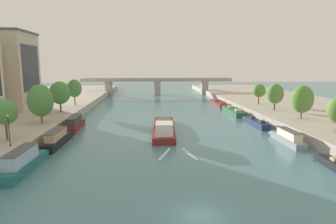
{
  "coord_description": "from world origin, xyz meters",
  "views": [
    {
      "loc": [
        -4.46,
        -22.36,
        12.89
      ],
      "look_at": [
        0.0,
        38.39,
        2.91
      ],
      "focal_mm": 30.25,
      "sensor_mm": 36.0,
      "label": 1
    }
  ],
  "objects_px": {
    "tree_right_end_of_row": "(275,94)",
    "moored_boat_left_lone": "(57,139)",
    "tree_right_second": "(302,99)",
    "bridge_far": "(157,84)",
    "moored_boat_left_end": "(23,162)",
    "tree_left_second": "(5,112)",
    "tree_left_distant": "(40,101)",
    "moored_boat_right_downstream": "(288,138)",
    "barge_midriver": "(164,128)",
    "tree_left_past_mid": "(60,93)",
    "lamppost_left_bank": "(9,129)",
    "tree_right_nearest": "(259,91)",
    "tree_left_end_of_row": "(74,88)",
    "moored_boat_right_end": "(256,123)",
    "moored_boat_right_lone": "(219,103)",
    "moored_boat_left_gap_after": "(75,123)",
    "moored_boat_right_second": "(233,111)"
  },
  "relations": [
    {
      "from": "tree_left_distant",
      "to": "lamppost_left_bank",
      "type": "distance_m",
      "value": 15.93
    },
    {
      "from": "barge_midriver",
      "to": "moored_boat_right_end",
      "type": "distance_m",
      "value": 20.87
    },
    {
      "from": "tree_right_second",
      "to": "tree_right_nearest",
      "type": "xyz_separation_m",
      "value": [
        -0.31,
        22.17,
        -0.15
      ]
    },
    {
      "from": "tree_left_end_of_row",
      "to": "bridge_far",
      "type": "relative_size",
      "value": 0.11
    },
    {
      "from": "barge_midriver",
      "to": "tree_left_end_of_row",
      "type": "distance_m",
      "value": 35.74
    },
    {
      "from": "moored_boat_right_downstream",
      "to": "bridge_far",
      "type": "xyz_separation_m",
      "value": [
        -18.9,
        82.34,
        3.8
      ]
    },
    {
      "from": "barge_midriver",
      "to": "tree_right_nearest",
      "type": "bearing_deg",
      "value": 40.68
    },
    {
      "from": "tree_left_end_of_row",
      "to": "moored_boat_left_end",
      "type": "bearing_deg",
      "value": -83.89
    },
    {
      "from": "tree_left_second",
      "to": "moored_boat_right_end",
      "type": "bearing_deg",
      "value": 20.24
    },
    {
      "from": "barge_midriver",
      "to": "bridge_far",
      "type": "distance_m",
      "value": 73.28
    },
    {
      "from": "tree_right_second",
      "to": "bridge_far",
      "type": "relative_size",
      "value": 0.1
    },
    {
      "from": "moored_boat_left_lone",
      "to": "bridge_far",
      "type": "relative_size",
      "value": 0.16
    },
    {
      "from": "tree_right_second",
      "to": "moored_boat_right_second",
      "type": "bearing_deg",
      "value": 115.44
    },
    {
      "from": "tree_left_distant",
      "to": "bridge_far",
      "type": "xyz_separation_m",
      "value": [
        24.71,
        71.91,
        -1.56
      ]
    },
    {
      "from": "moored_boat_right_downstream",
      "to": "barge_midriver",
      "type": "bearing_deg",
      "value": 155.6
    },
    {
      "from": "moored_boat_left_end",
      "to": "moored_boat_right_lone",
      "type": "distance_m",
      "value": 69.45
    },
    {
      "from": "moored_boat_left_end",
      "to": "moored_boat_right_lone",
      "type": "xyz_separation_m",
      "value": [
        39.19,
        57.33,
        -0.72
      ]
    },
    {
      "from": "moored_boat_right_end",
      "to": "tree_left_past_mid",
      "type": "xyz_separation_m",
      "value": [
        -43.85,
        9.07,
        5.93
      ]
    },
    {
      "from": "moored_boat_right_second",
      "to": "moored_boat_right_lone",
      "type": "distance_m",
      "value": 17.43
    },
    {
      "from": "barge_midriver",
      "to": "moored_boat_right_end",
      "type": "height_order",
      "value": "barge_midriver"
    },
    {
      "from": "barge_midriver",
      "to": "moored_boat_left_gap_after",
      "type": "relative_size",
      "value": 1.81
    },
    {
      "from": "tree_right_nearest",
      "to": "tree_right_second",
      "type": "bearing_deg",
      "value": -89.21
    },
    {
      "from": "tree_left_distant",
      "to": "tree_left_past_mid",
      "type": "height_order",
      "value": "tree_left_distant"
    },
    {
      "from": "moored_boat_left_end",
      "to": "tree_right_end_of_row",
      "type": "xyz_separation_m",
      "value": [
        46.79,
        32.97,
        4.83
      ]
    },
    {
      "from": "moored_boat_right_lone",
      "to": "moored_boat_left_gap_after",
      "type": "bearing_deg",
      "value": -139.18
    },
    {
      "from": "tree_left_second",
      "to": "tree_left_end_of_row",
      "type": "bearing_deg",
      "value": 89.1
    },
    {
      "from": "tree_right_end_of_row",
      "to": "moored_boat_left_lone",
      "type": "bearing_deg",
      "value": -155.23
    },
    {
      "from": "moored_boat_right_downstream",
      "to": "tree_right_end_of_row",
      "type": "distance_m",
      "value": 24.88
    },
    {
      "from": "tree_left_past_mid",
      "to": "tree_left_end_of_row",
      "type": "relative_size",
      "value": 1.01
    },
    {
      "from": "barge_midriver",
      "to": "tree_right_second",
      "type": "bearing_deg",
      "value": 4.76
    },
    {
      "from": "moored_boat_left_gap_after",
      "to": "tree_left_end_of_row",
      "type": "xyz_separation_m",
      "value": [
        -5.28,
        21.78,
        5.54
      ]
    },
    {
      "from": "moored_boat_left_gap_after",
      "to": "lamppost_left_bank",
      "type": "distance_m",
      "value": 19.83
    },
    {
      "from": "tree_right_nearest",
      "to": "tree_left_past_mid",
      "type": "bearing_deg",
      "value": -168.64
    },
    {
      "from": "tree_left_past_mid",
      "to": "lamppost_left_bank",
      "type": "relative_size",
      "value": 1.66
    },
    {
      "from": "lamppost_left_bank",
      "to": "bridge_far",
      "type": "bearing_deg",
      "value": 75.08
    },
    {
      "from": "moored_boat_right_end",
      "to": "tree_right_second",
      "type": "relative_size",
      "value": 1.61
    },
    {
      "from": "moored_boat_right_downstream",
      "to": "tree_right_end_of_row",
      "type": "relative_size",
      "value": 1.58
    },
    {
      "from": "moored_boat_left_lone",
      "to": "tree_left_second",
      "type": "distance_m",
      "value": 8.75
    },
    {
      "from": "moored_boat_left_lone",
      "to": "moored_boat_right_second",
      "type": "relative_size",
      "value": 0.74
    },
    {
      "from": "moored_boat_right_lone",
      "to": "tree_right_end_of_row",
      "type": "relative_size",
      "value": 2.56
    },
    {
      "from": "moored_boat_right_lone",
      "to": "tree_right_second",
      "type": "xyz_separation_m",
      "value": [
        8.17,
        -35.76,
        5.51
      ]
    },
    {
      "from": "tree_left_distant",
      "to": "barge_midriver",
      "type": "bearing_deg",
      "value": -3.08
    },
    {
      "from": "tree_left_distant",
      "to": "moored_boat_right_downstream",
      "type": "bearing_deg",
      "value": -13.45
    },
    {
      "from": "moored_boat_left_lone",
      "to": "moored_boat_right_end",
      "type": "distance_m",
      "value": 40.17
    },
    {
      "from": "moored_boat_left_end",
      "to": "tree_left_second",
      "type": "height_order",
      "value": "tree_left_second"
    },
    {
      "from": "moored_boat_left_lone",
      "to": "moored_boat_right_second",
      "type": "xyz_separation_m",
      "value": [
        38.08,
        28.28,
        -0.42
      ]
    },
    {
      "from": "moored_boat_left_end",
      "to": "moored_boat_left_lone",
      "type": "relative_size",
      "value": 1.0
    },
    {
      "from": "moored_boat_left_gap_after",
      "to": "moored_boat_right_lone",
      "type": "relative_size",
      "value": 0.7
    },
    {
      "from": "barge_midriver",
      "to": "moored_boat_left_lone",
      "type": "height_order",
      "value": "barge_midriver"
    },
    {
      "from": "tree_left_distant",
      "to": "tree_left_past_mid",
      "type": "relative_size",
      "value": 1.02
    }
  ]
}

